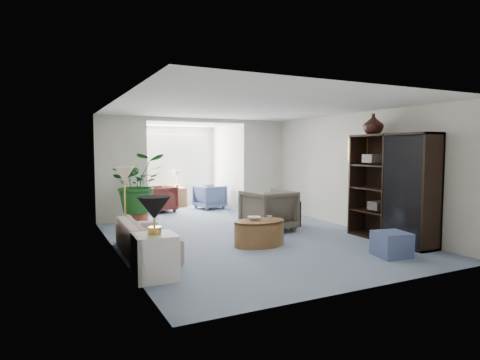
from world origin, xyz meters
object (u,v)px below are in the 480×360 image
coffee_table (259,233)px  wingback_chair (268,210)px  framed_picture (359,150)px  sofa (146,237)px  table_lamp (154,208)px  side_table_dark (288,213)px  end_table (155,257)px  sunroom_chair_blue (210,197)px  sunroom_chair_maroon (159,199)px  floor_lamp (125,174)px  ottoman (392,244)px  coffee_bowl (254,218)px  sunroom_table (177,197)px  cabinet_urn (373,124)px  entertainment_cabinet (391,188)px  coffee_cup (269,218)px  plant_pot (139,220)px

coffee_table → wingback_chair: 1.33m
framed_picture → sofa: bearing=-179.7°
sofa → framed_picture: bearing=-88.1°
table_lamp → side_table_dark: 4.41m
framed_picture → coffee_table: 2.99m
end_table → sunroom_chair_blue: (3.05, 5.60, 0.05)m
end_table → sunroom_chair_maroon: 5.81m
framed_picture → floor_lamp: (-4.66, 1.11, -0.45)m
floor_lamp → ottoman: bearing=-40.1°
coffee_bowl → floor_lamp: bearing=146.4°
sunroom_chair_blue → sunroom_table: (-0.75, 0.75, -0.06)m
framed_picture → side_table_dark: framed_picture is taller
cabinet_urn → sunroom_chair_maroon: (-2.96, 4.86, -1.84)m
end_table → side_table_dark: end_table is taller
entertainment_cabinet → sofa: bearing=165.5°
sofa → floor_lamp: 1.50m
coffee_table → sunroom_table: 5.31m
sofa → coffee_table: size_ratio=1.99×
framed_picture → wingback_chair: size_ratio=0.52×
sunroom_chair_maroon → sunroom_table: bearing=123.9°
coffee_cup → wingback_chair: wingback_chair is taller
side_table_dark → ottoman: 2.95m
framed_picture → table_lamp: 4.99m
end_table → sofa: bearing=81.6°
end_table → cabinet_urn: bearing=9.3°
cabinet_urn → coffee_cup: bearing=174.7°
floor_lamp → coffee_cup: floor_lamp is taller
sofa → entertainment_cabinet: 4.51m
end_table → coffee_table: size_ratio=0.63×
plant_pot → sofa: bearing=-99.3°
coffee_bowl → cabinet_urn: cabinet_urn is taller
end_table → ottoman: size_ratio=1.22×
coffee_cup → sunroom_chair_blue: size_ratio=0.13×
framed_picture → sunroom_chair_maroon: 5.47m
coffee_table → wingback_chair: bearing=52.8°
plant_pot → entertainment_cabinet: bearing=-41.6°
coffee_bowl → sunroom_chair_blue: bearing=78.1°
sunroom_chair_blue → sunroom_chair_maroon: (-1.50, 0.00, 0.01)m
table_lamp → entertainment_cabinet: 4.51m
sunroom_table → plant_pot: bearing=-122.9°
table_lamp → wingback_chair: (2.95, 2.09, -0.51)m
cabinet_urn → sunroom_table: bearing=111.5°
coffee_bowl → sunroom_table: (0.19, 5.21, -0.19)m
cabinet_urn → ottoman: 2.52m
framed_picture → coffee_table: framed_picture is taller
end_table → coffee_table: end_table is taller
side_table_dark → sunroom_table: size_ratio=0.98×
framed_picture → entertainment_cabinet: bearing=-101.5°
cabinet_urn → ottoman: (-0.81, -1.30, -2.01)m
coffee_bowl → side_table_dark: side_table_dark is taller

